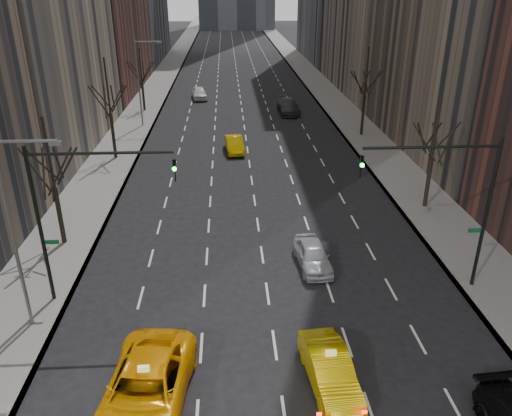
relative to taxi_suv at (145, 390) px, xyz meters
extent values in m
cube|color=slate|center=(-7.11, 65.32, -0.83)|extent=(4.50, 320.00, 0.15)
cube|color=slate|center=(17.39, 65.32, -0.83)|extent=(4.50, 320.00, 0.15)
cylinder|color=black|center=(-6.86, 13.32, 1.03)|extent=(0.28, 0.28, 3.57)
cylinder|color=black|center=(-6.86, 13.32, 4.94)|extent=(0.16, 0.16, 4.25)
cylinder|color=black|center=(-6.71, 14.17, 4.04)|extent=(0.42, 1.80, 2.52)
cylinder|color=black|center=(-6.05, 13.61, 4.04)|extent=(1.74, 0.72, 2.52)
cylinder|color=black|center=(-6.20, 12.77, 4.04)|extent=(1.46, 1.25, 2.52)
cylinder|color=black|center=(-7.01, 12.47, 4.04)|extent=(0.42, 1.80, 2.52)
cylinder|color=black|center=(-7.67, 13.02, 4.04)|extent=(1.74, 0.72, 2.52)
cylinder|color=black|center=(-7.52, 13.87, 4.04)|extent=(1.46, 1.25, 2.52)
cylinder|color=black|center=(-6.86, 29.32, 1.24)|extent=(0.28, 0.28, 3.99)
cylinder|color=black|center=(-6.86, 29.32, 5.61)|extent=(0.16, 0.16, 4.75)
cylinder|color=black|center=(-6.71, 30.17, 4.46)|extent=(0.42, 1.80, 2.52)
cylinder|color=black|center=(-6.05, 29.61, 4.46)|extent=(1.74, 0.72, 2.52)
cylinder|color=black|center=(-6.20, 28.77, 4.46)|extent=(1.46, 1.25, 2.52)
cylinder|color=black|center=(-7.01, 28.47, 4.46)|extent=(0.42, 1.80, 2.52)
cylinder|color=black|center=(-7.67, 29.02, 4.46)|extent=(1.74, 0.72, 2.52)
cylinder|color=black|center=(-7.52, 29.87, 4.46)|extent=(1.46, 1.25, 2.52)
cylinder|color=black|center=(-6.86, 47.32, 0.92)|extent=(0.28, 0.28, 3.36)
cylinder|color=black|center=(-6.86, 47.32, 4.60)|extent=(0.16, 0.16, 4.00)
cylinder|color=black|center=(-6.71, 48.17, 3.83)|extent=(0.42, 1.80, 2.52)
cylinder|color=black|center=(-6.05, 47.61, 3.83)|extent=(1.74, 0.72, 2.52)
cylinder|color=black|center=(-6.20, 46.77, 3.83)|extent=(1.46, 1.25, 2.52)
cylinder|color=black|center=(-7.01, 46.47, 3.83)|extent=(0.42, 1.80, 2.52)
cylinder|color=black|center=(-7.67, 47.02, 3.83)|extent=(1.74, 0.72, 2.52)
cylinder|color=black|center=(-7.52, 47.87, 3.83)|extent=(1.46, 1.25, 2.52)
cylinder|color=black|center=(17.14, 17.32, 1.03)|extent=(0.28, 0.28, 3.57)
cylinder|color=black|center=(17.14, 17.32, 4.94)|extent=(0.16, 0.16, 4.25)
cylinder|color=black|center=(17.29, 18.17, 4.04)|extent=(0.42, 1.80, 2.52)
cylinder|color=black|center=(17.95, 17.61, 4.04)|extent=(1.74, 0.72, 2.52)
cylinder|color=black|center=(17.80, 16.77, 4.04)|extent=(1.46, 1.25, 2.52)
cylinder|color=black|center=(16.99, 16.47, 4.04)|extent=(0.42, 1.80, 2.52)
cylinder|color=black|center=(16.33, 17.02, 4.04)|extent=(1.74, 0.72, 2.52)
cylinder|color=black|center=(16.48, 17.87, 4.04)|extent=(1.46, 1.25, 2.52)
cylinder|color=black|center=(17.14, 35.32, 1.24)|extent=(0.28, 0.28, 3.99)
cylinder|color=black|center=(17.14, 35.32, 5.61)|extent=(0.16, 0.16, 4.75)
cylinder|color=black|center=(17.29, 36.17, 4.46)|extent=(0.42, 1.80, 2.52)
cylinder|color=black|center=(17.95, 35.61, 4.46)|extent=(1.74, 0.72, 2.52)
cylinder|color=black|center=(17.80, 34.77, 4.46)|extent=(1.46, 1.25, 2.52)
cylinder|color=black|center=(16.99, 34.47, 4.46)|extent=(0.42, 1.80, 2.52)
cylinder|color=black|center=(16.33, 35.02, 4.46)|extent=(1.74, 0.72, 2.52)
cylinder|color=black|center=(16.48, 35.87, 4.46)|extent=(1.46, 1.25, 2.52)
cylinder|color=black|center=(-5.66, 7.32, 3.24)|extent=(0.18, 0.18, 8.00)
cylinder|color=black|center=(-2.41, 7.32, 6.84)|extent=(6.50, 0.14, 0.14)
imported|color=black|center=(0.84, 7.32, 5.94)|extent=(0.18, 0.22, 1.10)
sphere|color=#0CFF33|center=(0.84, 7.14, 6.09)|extent=(0.20, 0.20, 0.20)
cube|color=#0C5926|center=(-5.26, 7.32, 2.44)|extent=(0.70, 0.04, 0.22)
cylinder|color=black|center=(15.94, 7.32, 3.24)|extent=(0.18, 0.18, 8.00)
cylinder|color=black|center=(12.69, 7.32, 6.84)|extent=(6.50, 0.14, 0.14)
imported|color=black|center=(9.44, 7.32, 5.94)|extent=(0.18, 0.22, 1.10)
sphere|color=#0CFF33|center=(9.44, 7.14, 6.09)|extent=(0.20, 0.20, 0.20)
cube|color=#0C5926|center=(15.54, 7.32, 2.44)|extent=(0.70, 0.04, 0.22)
cylinder|color=slate|center=(-6.06, 5.32, 3.74)|extent=(0.16, 0.16, 9.00)
cylinder|color=slate|center=(-4.76, 5.32, 8.04)|extent=(2.60, 0.14, 0.14)
cube|color=slate|center=(-3.56, 5.32, 7.94)|extent=(0.50, 0.22, 0.15)
cylinder|color=slate|center=(-6.06, 40.32, 3.74)|extent=(0.16, 0.16, 9.00)
cylinder|color=slate|center=(-4.76, 40.32, 8.04)|extent=(2.60, 0.14, 0.14)
cube|color=slate|center=(-3.56, 40.32, 7.94)|extent=(0.50, 0.22, 0.15)
imported|color=#FFA905|center=(0.00, 0.00, 0.00)|extent=(3.68, 6.80, 1.81)
imported|color=#EBC004|center=(7.08, 0.83, -0.17)|extent=(2.02, 4.61, 1.47)
imported|color=#AFB2B8|center=(7.89, 9.88, -0.19)|extent=(1.96, 4.29, 1.43)
imported|color=#E5B904|center=(3.89, 30.83, -0.19)|extent=(1.89, 4.47, 1.43)
imported|color=#303035|center=(10.72, 45.35, -0.05)|extent=(2.45, 5.90, 1.71)
imported|color=silver|center=(-0.44, 54.05, -0.11)|extent=(2.43, 4.84, 1.58)
camera|label=1|loc=(3.28, -14.21, 13.86)|focal=35.00mm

